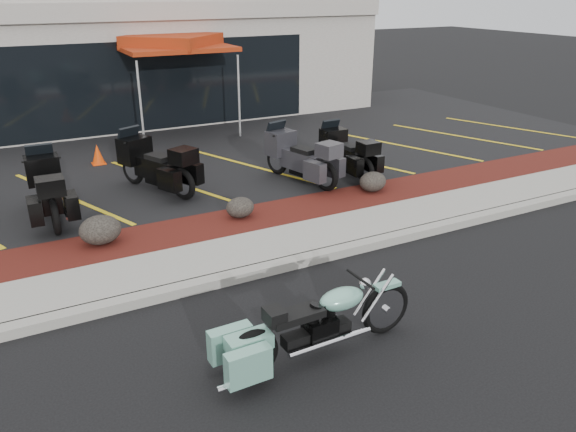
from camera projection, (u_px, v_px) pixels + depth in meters
ground at (285, 301)px, 8.18m from camera, size 90.00×90.00×0.00m
curb at (259, 271)px, 8.89m from camera, size 24.00×0.25×0.15m
sidewalk at (241, 253)px, 9.46m from camera, size 24.00×1.20×0.15m
mulch_bed at (216, 228)px, 10.44m from camera, size 24.00×1.20×0.16m
upper_lot at (142, 156)px, 14.87m from camera, size 26.00×9.60×0.15m
dealership_building at (91, 57)px, 19.27m from camera, size 18.00×8.16×4.00m
boulder_left at (100, 230)px, 9.54m from camera, size 0.70×0.59×0.50m
boulder_mid at (240, 207)px, 10.67m from camera, size 0.55×0.46×0.39m
boulder_right at (373, 182)px, 12.01m from camera, size 0.60×0.50×0.43m
hero_cruiser at (386, 301)px, 7.25m from camera, size 2.73×0.75×0.95m
touring_black_front at (43, 175)px, 11.08m from camera, size 0.86×2.21×1.28m
touring_black_mid at (132, 156)px, 12.32m from camera, size 1.70×2.39×1.30m
touring_grey at (277, 148)px, 12.98m from camera, size 1.36×2.32×1.27m
touring_black_rear at (330, 144)px, 13.53m from camera, size 0.79×2.02×1.17m
traffic_cone at (98, 154)px, 13.89m from camera, size 0.36×0.36×0.49m
popup_canopy at (173, 44)px, 16.14m from camera, size 3.93×3.93×2.83m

